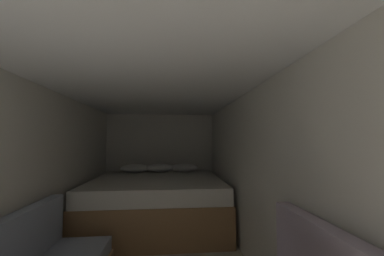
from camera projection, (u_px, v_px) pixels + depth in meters
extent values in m
cube|color=silver|center=(160.00, 161.00, 4.80)|extent=(2.36, 0.05, 2.00)
cube|color=silver|center=(30.00, 184.00, 2.19)|extent=(0.05, 4.98, 2.00)
cube|color=silver|center=(257.00, 180.00, 2.41)|extent=(0.05, 4.98, 2.00)
cube|color=white|center=(150.00, 84.00, 2.36)|extent=(2.36, 4.98, 0.05)
cube|color=#9E7247|center=(157.00, 209.00, 3.73)|extent=(2.14, 1.91, 0.56)
cube|color=white|center=(157.00, 185.00, 3.75)|extent=(2.10, 1.87, 0.23)
ellipsoid|color=white|center=(135.00, 168.00, 4.46)|extent=(0.59, 0.32, 0.17)
ellipsoid|color=white|center=(183.00, 168.00, 4.55)|extent=(0.59, 0.32, 0.17)
ellipsoid|color=white|center=(160.00, 168.00, 4.51)|extent=(0.59, 0.32, 0.17)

